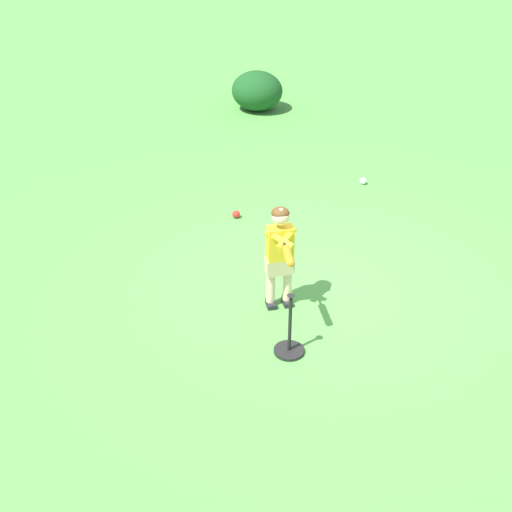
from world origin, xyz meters
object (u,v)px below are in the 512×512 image
Objects in this scene: child_batter at (280,250)px; play_ball_far_right at (363,181)px; play_ball_by_bucket at (236,214)px; batting_tee at (289,343)px.

play_ball_far_right is (3.08, 0.95, -0.60)m from child_batter.
play_ball_far_right is at bearing -19.37° from play_ball_by_bucket.
child_batter reaches higher than batting_tee.
batting_tee is (-0.51, -0.52, -0.55)m from child_batter.
child_batter is 0.91m from batting_tee.
play_ball_by_bucket is 2.72m from batting_tee.
play_ball_by_bucket reaches higher than play_ball_far_right.
play_ball_by_bucket is at bearing 54.39° from child_batter.
play_ball_far_right is (1.92, -0.68, -0.00)m from play_ball_by_bucket.
play_ball_by_bucket is (1.16, 1.62, -0.60)m from child_batter.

